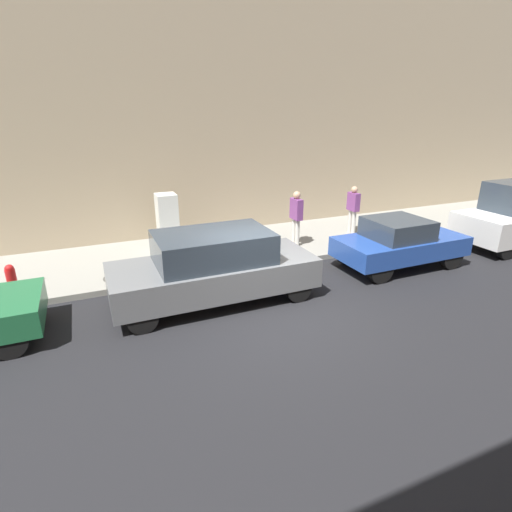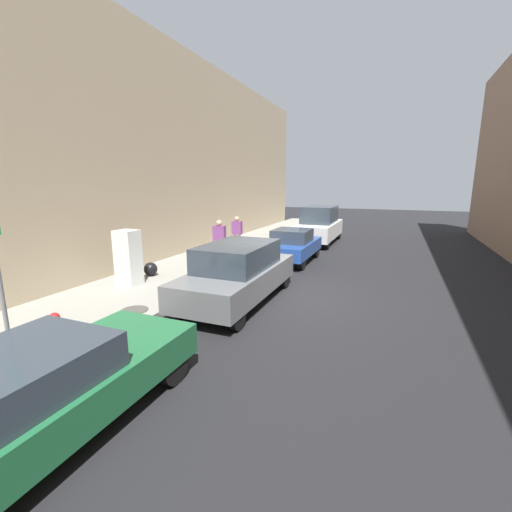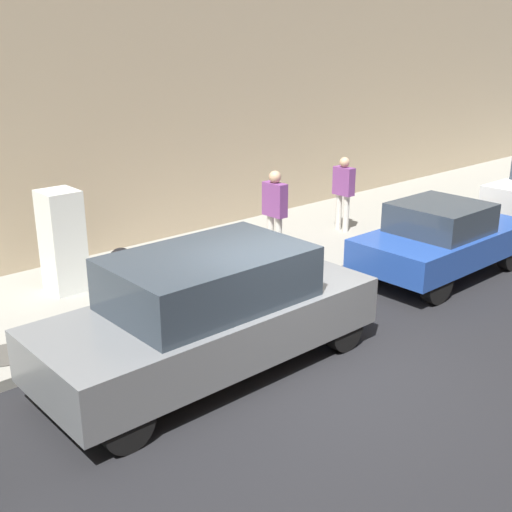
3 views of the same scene
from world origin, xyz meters
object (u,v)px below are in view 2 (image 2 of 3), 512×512
Objects in this scene: discarded_refrigerator at (128,258)px; trash_bag at (151,269)px; parked_suv_gray at (238,272)px; parked_sedan_green at (39,393)px; fire_hydrant at (56,332)px; pedestrian_standing_near at (219,238)px; pedestrian_walking_far at (237,231)px; parked_van_white at (319,225)px; street_sign_post at (1,288)px; parked_hatchback_blue at (293,245)px.

trash_bag is at bearing 96.34° from discarded_refrigerator.
parked_sedan_green is at bearing -90.00° from parked_suv_gray.
parked_suv_gray is (3.88, -0.87, 0.48)m from trash_bag.
discarded_refrigerator is 4.60m from fire_hydrant.
discarded_refrigerator is 6.87m from parked_sedan_green.
parked_suv_gray is (2.54, -3.60, -0.34)m from pedestrian_standing_near.
pedestrian_walking_far is 0.34× the size of parked_van_white.
parked_van_white is (1.79, 15.51, 0.48)m from fire_hydrant.
discarded_refrigerator is 0.36× the size of parked_van_white.
pedestrian_walking_far is (0.93, 5.25, 0.75)m from trash_bag.
fire_hydrant is at bearing 137.84° from parked_sedan_green.
pedestrian_walking_far is (-1.08, 11.37, -0.54)m from street_sign_post.
discarded_refrigerator is at bearing -175.22° from parked_suv_gray.
discarded_refrigerator is 3.73× the size of trash_bag.
pedestrian_standing_near is (-0.75, 8.04, 0.64)m from fire_hydrant.
pedestrian_walking_far is 0.45× the size of parked_hatchback_blue.
parked_suv_gray reaches higher than parked_sedan_green.
parked_van_white reaches higher than parked_hatchback_blue.
trash_bag is at bearing 119.23° from parked_sedan_green.
discarded_refrigerator is 0.65× the size of street_sign_post.
street_sign_post is 6.57m from trash_bag.
fire_hydrant is 15.62m from parked_van_white.
street_sign_post is 3.37× the size of fire_hydrant.
pedestrian_walking_far is at bearing -120.81° from parked_van_white.
parked_van_white reaches higher than discarded_refrigerator.
parked_hatchback_blue is at bearing 71.85° from pedestrian_walking_far.
pedestrian_standing_near is at bearing 63.88° from trash_bag.
trash_bag is at bearing -129.20° from parked_hatchback_blue.
pedestrian_walking_far is 2.56m from pedestrian_standing_near.
discarded_refrigerator is 7.03m from parked_hatchback_blue.
parked_suv_gray is at bearing 17.08° from pedestrian_walking_far.
street_sign_post is at bearing -96.52° from parked_van_white.
parked_hatchback_blue is 5.44m from parked_van_white.
discarded_refrigerator is at bearing 110.90° from street_sign_post.
street_sign_post reaches higher than pedestrian_standing_near.
fire_hydrant is at bearing -111.94° from parked_suv_gray.
parked_hatchback_blue is (1.86, 10.88, -0.94)m from street_sign_post.
fire_hydrant is at bearing -64.61° from discarded_refrigerator.
street_sign_post reaches higher than pedestrian_walking_far.
trash_bag is 0.28× the size of pedestrian_walking_far.
pedestrian_standing_near is 4.42m from parked_suv_gray.
street_sign_post is at bearing -99.72° from parked_hatchback_blue.
parked_sedan_green is at bearing -60.77° from trash_bag.
parked_sedan_green reaches higher than trash_bag.
parked_sedan_green is 11.69m from parked_hatchback_blue.
pedestrian_walking_far is at bearing 115.69° from parked_suv_gray.
street_sign_post reaches higher than fire_hydrant.
pedestrian_standing_near is at bearing 125.23° from parked_suv_gray.
parked_hatchback_blue is 0.77× the size of parked_van_white.
pedestrian_standing_near is 3.29m from parked_hatchback_blue.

